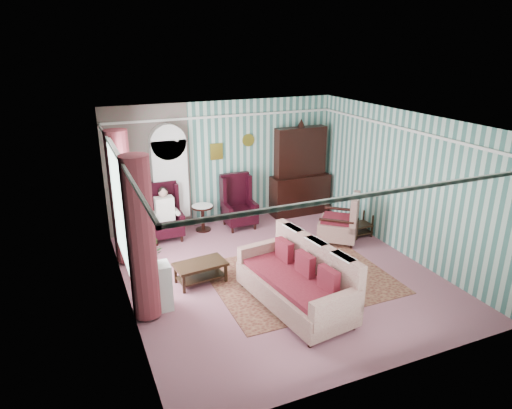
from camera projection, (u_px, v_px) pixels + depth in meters
name	position (u px, v px, depth m)	size (l,w,h in m)	color
floor	(279.00, 274.00, 8.66)	(6.00, 6.00, 0.00)	#935662
room_shell	(244.00, 173.00, 7.90)	(5.53, 6.02, 2.91)	#3B6C62
bookcase	(170.00, 185.00, 10.24)	(0.80, 0.28, 2.24)	white
dresser_hutch	(301.00, 168.00, 11.31)	(1.50, 0.56, 2.36)	black
wingback_left	(165.00, 213.00, 9.97)	(0.76, 0.80, 1.25)	black
wingback_right	(239.00, 202.00, 10.62)	(0.76, 0.80, 1.25)	black
seated_woman	(165.00, 214.00, 9.99)	(0.44, 0.40, 1.18)	silver
round_side_table	(203.00, 218.00, 10.55)	(0.50, 0.50, 0.60)	black
nest_table	(360.00, 225.00, 10.26)	(0.45, 0.38, 0.54)	black
plant_stand	(154.00, 288.00, 7.38)	(0.55, 0.35, 0.80)	white
rug	(300.00, 277.00, 8.51)	(3.20, 2.60, 0.01)	#431D16
sofa	(295.00, 279.00, 7.42)	(2.24, 0.95, 1.02)	beige
floral_armchair	(338.00, 221.00, 9.94)	(0.89, 0.85, 0.92)	beige
coffee_table	(201.00, 273.00, 8.29)	(0.92, 0.52, 0.39)	black
potted_plant_a	(151.00, 256.00, 7.13)	(0.36, 0.31, 0.40)	#164816
potted_plant_b	(151.00, 249.00, 7.30)	(0.24, 0.19, 0.44)	#1C4A17
potted_plant_c	(148.00, 252.00, 7.24)	(0.23, 0.23, 0.41)	#27531A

